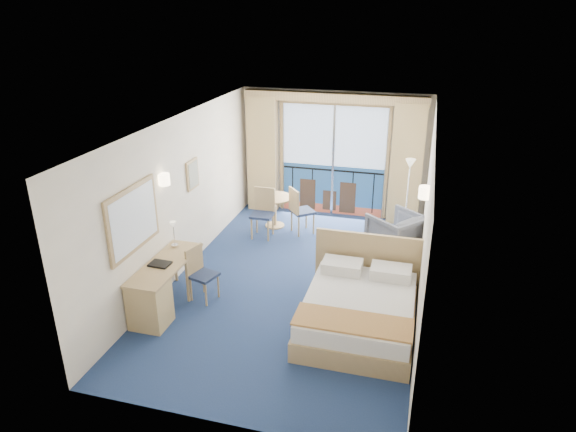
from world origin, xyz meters
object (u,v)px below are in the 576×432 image
object	(u,v)px
desk	(153,296)
nightstand	(406,273)
bed	(359,309)
round_table	(275,204)
table_chair_b	(263,210)
armchair	(396,234)
desk_chair	(200,270)
floor_lamp	(409,178)
table_chair_a	(299,208)

from	to	relation	value
desk	nightstand	bearing A→B (deg)	29.09
bed	round_table	world-z (taller)	bed
table_chair_b	armchair	bearing A→B (deg)	-3.08
desk_chair	floor_lamp	bearing A→B (deg)	-24.39
floor_lamp	desk	size ratio (longest dim) A/B	0.98
nightstand	desk	world-z (taller)	desk
desk_chair	round_table	world-z (taller)	desk_chair
nightstand	round_table	world-z (taller)	round_table
armchair	table_chair_b	bearing A→B (deg)	-52.18
nightstand	table_chair_a	bearing A→B (deg)	143.45
bed	desk_chair	distance (m)	2.54
desk	table_chair_b	world-z (taller)	table_chair_b
floor_lamp	table_chair_b	xyz separation A→B (m)	(-2.74, -0.90, -0.62)
nightstand	table_chair_a	size ratio (longest dim) A/B	0.54
armchair	table_chair_a	bearing A→B (deg)	-61.17
nightstand	table_chair_b	size ratio (longest dim) A/B	0.53
nightstand	table_chair_b	world-z (taller)	table_chair_b
desk	table_chair_b	distance (m)	3.37
table_chair_b	desk	bearing A→B (deg)	-101.22
nightstand	bed	bearing A→B (deg)	-113.63
armchair	round_table	xyz separation A→B (m)	(-2.53, 0.61, 0.10)
armchair	round_table	bearing A→B (deg)	-63.24
floor_lamp	desk	bearing A→B (deg)	-128.54
armchair	floor_lamp	xyz separation A→B (m)	(0.12, 1.01, 0.78)
floor_lamp	table_chair_a	world-z (taller)	floor_lamp
desk	armchair	bearing A→B (deg)	44.70
desk	table_chair_b	size ratio (longest dim) A/B	1.60
round_table	armchair	bearing A→B (deg)	-13.51
armchair	table_chair_a	distance (m)	2.00
nightstand	table_chair_b	bearing A→B (deg)	154.68
floor_lamp	table_chair_a	bearing A→B (deg)	-163.47
desk_chair	bed	bearing A→B (deg)	-76.89
bed	desk	size ratio (longest dim) A/B	1.28
desk_chair	table_chair_b	world-z (taller)	table_chair_b
armchair	floor_lamp	bearing A→B (deg)	-146.62
table_chair_a	desk_chair	bearing A→B (deg)	122.77
armchair	table_chair_a	size ratio (longest dim) A/B	0.90
table_chair_a	armchair	bearing A→B (deg)	-141.24
desk_chair	desk	bearing A→B (deg)	169.44
floor_lamp	round_table	xyz separation A→B (m)	(-2.65, -0.40, -0.68)
table_chair_b	desk_chair	bearing A→B (deg)	-95.76
bed	table_chair_b	world-z (taller)	bed
desk_chair	table_chair_a	bearing A→B (deg)	-1.09
floor_lamp	table_chair_a	distance (m)	2.26
armchair	desk	size ratio (longest dim) A/B	0.55
floor_lamp	round_table	size ratio (longest dim) A/B	2.13
bed	nightstand	size ratio (longest dim) A/B	3.88
armchair	table_chair_a	world-z (taller)	table_chair_a
armchair	desk	distance (m)	4.55
nightstand	armchair	xyz separation A→B (m)	(-0.27, 1.25, 0.13)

